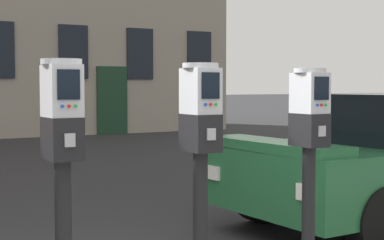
{
  "coord_description": "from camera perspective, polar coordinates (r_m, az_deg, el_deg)",
  "views": [
    {
      "loc": [
        -1.56,
        -3.33,
        1.51
      ],
      "look_at": [
        0.32,
        -0.11,
        1.3
      ],
      "focal_mm": 56.84,
      "sensor_mm": 36.0,
      "label": 1
    }
  ],
  "objects": [
    {
      "name": "parking_meter_near_kerb",
      "position": [
        3.3,
        -12.06,
        -2.54
      ],
      "size": [
        0.22,
        0.25,
        1.51
      ],
      "rotation": [
        0.0,
        0.0,
        -1.58
      ],
      "color": "black",
      "rests_on": "sidewalk_slab"
    },
    {
      "name": "parking_meter_twin_adjacent",
      "position": [
        3.66,
        0.8,
        -1.97
      ],
      "size": [
        0.22,
        0.25,
        1.5
      ],
      "rotation": [
        0.0,
        0.0,
        -1.58
      ],
      "color": "black",
      "rests_on": "sidewalk_slab"
    },
    {
      "name": "parking_meter_end_of_row",
      "position": [
        4.16,
        10.95,
        -1.58
      ],
      "size": [
        0.22,
        0.25,
        1.49
      ],
      "rotation": [
        0.0,
        0.0,
        -1.58
      ],
      "color": "black",
      "rests_on": "sidewalk_slab"
    }
  ]
}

